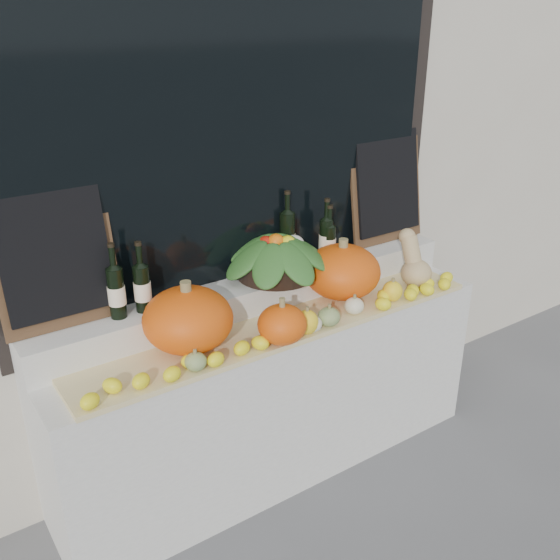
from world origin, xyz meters
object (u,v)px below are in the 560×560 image
object	(u,v)px
pumpkin_left	(188,320)
butternut_squash	(414,264)
pumpkin_right	(342,272)
produce_bowl	(276,255)
wine_bottle_tall	(287,239)

from	to	relation	value
pumpkin_left	butternut_squash	xyz separation A→B (m)	(1.30, -0.07, -0.02)
pumpkin_right	produce_bowl	world-z (taller)	produce_bowl
produce_bowl	wine_bottle_tall	bearing A→B (deg)	31.84
produce_bowl	wine_bottle_tall	distance (m)	0.15
wine_bottle_tall	produce_bowl	bearing A→B (deg)	-148.16
butternut_squash	pumpkin_right	bearing A→B (deg)	165.46
butternut_squash	produce_bowl	world-z (taller)	produce_bowl
wine_bottle_tall	pumpkin_left	bearing A→B (deg)	-159.32
wine_bottle_tall	pumpkin_right	bearing A→B (deg)	-51.54
pumpkin_right	butternut_squash	bearing A→B (deg)	-14.54
produce_bowl	butternut_squash	bearing A→B (deg)	-20.31
pumpkin_right	butternut_squash	world-z (taller)	butternut_squash
butternut_squash	wine_bottle_tall	xyz separation A→B (m)	(-0.59, 0.34, 0.16)
pumpkin_left	pumpkin_right	bearing A→B (deg)	2.37
wine_bottle_tall	butternut_squash	bearing A→B (deg)	-29.62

